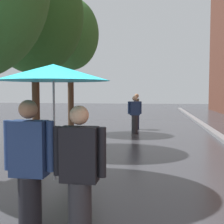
{
  "coord_description": "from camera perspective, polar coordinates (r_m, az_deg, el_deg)",
  "views": [
    {
      "loc": [
        0.71,
        -2.37,
        1.79
      ],
      "look_at": [
        -0.15,
        3.77,
        1.35
      ],
      "focal_mm": 48.09,
      "sensor_mm": 36.0,
      "label": 1
    }
  ],
  "objects": [
    {
      "name": "pedestrian_walking_far",
      "position": [
        12.57,
        4.33,
        -0.47
      ],
      "size": [
        0.57,
        0.33,
        1.58
      ],
      "color": "#2D2D33",
      "rests_on": "ground"
    },
    {
      "name": "street_tree_2",
      "position": [
        12.86,
        -7.95,
        14.34
      ],
      "size": [
        2.36,
        2.36,
        5.6
      ],
      "color": "#473323",
      "rests_on": "ground"
    },
    {
      "name": "street_tree_1",
      "position": [
        9.73,
        -14.55,
        17.41
      ],
      "size": [
        2.96,
        2.96,
        5.84
      ],
      "color": "#473323",
      "rests_on": "ground"
    },
    {
      "name": "couple_under_umbrella",
      "position": [
        3.35,
        -11.05,
        -1.99
      ],
      "size": [
        1.24,
        1.24,
        2.08
      ],
      "color": "black",
      "rests_on": "ground"
    },
    {
      "name": "kerb_strip",
      "position": [
        12.73,
        19.24,
        -3.99
      ],
      "size": [
        0.3,
        36.0,
        0.12
      ],
      "primitive_type": "cube",
      "color": "slate",
      "rests_on": "ground"
    },
    {
      "name": "pedestrian_walking_midground",
      "position": [
        13.89,
        4.68,
        0.14
      ],
      "size": [
        0.26,
        0.59,
        1.66
      ],
      "color": "#1E233D",
      "rests_on": "ground"
    }
  ]
}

